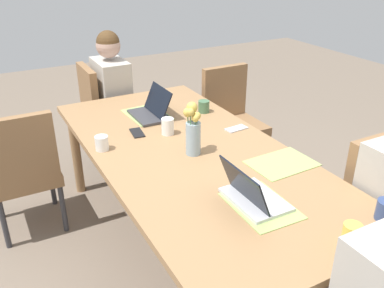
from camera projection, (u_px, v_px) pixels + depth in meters
ground_plane at (192, 248)px, 2.78m from camera, size 10.00×10.00×0.00m
dining_table at (192, 161)px, 2.49m from camera, size 2.30×1.08×0.72m
chair_head_left_left_mid at (104, 110)px, 3.69m from camera, size 0.44×0.44×0.90m
person_head_left_left_mid at (114, 108)px, 3.66m from camera, size 0.40×0.36×1.19m
chair_far_right_near at (231, 115)px, 3.57m from camera, size 0.44×0.44×0.90m
chair_near_right_mid at (24, 168)px, 2.75m from camera, size 0.44×0.44×0.90m
flower_vase at (193, 130)px, 2.38m from camera, size 0.10×0.09×0.31m
placemat_far_left_near at (282, 163)px, 2.33m from camera, size 0.27×0.37×0.00m
placemat_head_left_left_mid at (147, 115)px, 2.98m from camera, size 0.37×0.28×0.00m
placemat_head_right_left_far at (261, 205)px, 1.96m from camera, size 0.37×0.27×0.00m
laptop_head_right_left_far at (252, 195)px, 1.96m from camera, size 0.32×0.22×0.20m
laptop_head_left_left_mid at (152, 111)px, 2.94m from camera, size 0.32×0.22×0.20m
coffee_mug_near_left at (204, 106)px, 3.02m from camera, size 0.08×0.08×0.09m
coffee_mug_near_right at (102, 143)px, 2.47m from camera, size 0.08×0.08×0.09m
coffee_mug_centre_left at (351, 235)px, 1.68m from camera, size 0.08×0.08×0.10m
coffee_mug_far_left at (168, 126)px, 2.66m from camera, size 0.08×0.08×0.11m
phone_black at (137, 133)px, 2.69m from camera, size 0.16×0.09×0.01m
phone_silver at (236, 129)px, 2.76m from camera, size 0.09×0.16×0.01m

